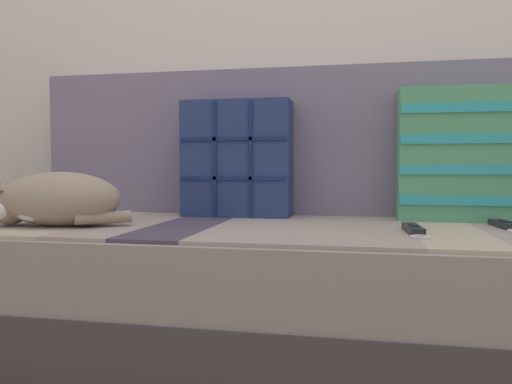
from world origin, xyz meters
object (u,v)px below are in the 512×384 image
(throw_pillow_quilted, at_px, (237,159))
(couch, at_px, (282,285))
(game_remote_near, at_px, (504,225))
(sleeping_cat, at_px, (53,200))
(game_remote_far, at_px, (414,229))
(throw_pillow_striped, at_px, (462,155))

(throw_pillow_quilted, bearing_deg, couch, -47.79)
(couch, height_order, game_remote_near, game_remote_near)
(couch, distance_m, game_remote_near, 0.66)
(game_remote_near, bearing_deg, sleeping_cat, -170.50)
(sleeping_cat, height_order, game_remote_near, sleeping_cat)
(couch, distance_m, sleeping_cat, 0.72)
(game_remote_far, bearing_deg, throw_pillow_quilted, 149.03)
(couch, height_order, throw_pillow_striped, throw_pillow_striped)
(game_remote_near, xyz_separation_m, game_remote_far, (-0.26, -0.16, 0.00))
(couch, xyz_separation_m, game_remote_far, (0.37, -0.13, 0.19))
(sleeping_cat, xyz_separation_m, game_remote_near, (1.28, 0.21, -0.07))
(couch, relative_size, throw_pillow_striped, 4.65)
(throw_pillow_striped, height_order, sleeping_cat, throw_pillow_striped)
(throw_pillow_striped, xyz_separation_m, game_remote_far, (-0.18, -0.33, -0.20))
(throw_pillow_striped, xyz_separation_m, game_remote_near, (0.08, -0.18, -0.20))
(throw_pillow_striped, bearing_deg, sleeping_cat, -161.91)
(throw_pillow_quilted, xyz_separation_m, game_remote_near, (0.82, -0.18, -0.19))
(couch, height_order, game_remote_far, game_remote_far)
(throw_pillow_striped, distance_m, game_remote_far, 0.43)
(throw_pillow_quilted, distance_m, game_remote_near, 0.86)
(game_remote_far, bearing_deg, game_remote_near, 30.97)
(game_remote_near, bearing_deg, throw_pillow_striped, 115.16)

